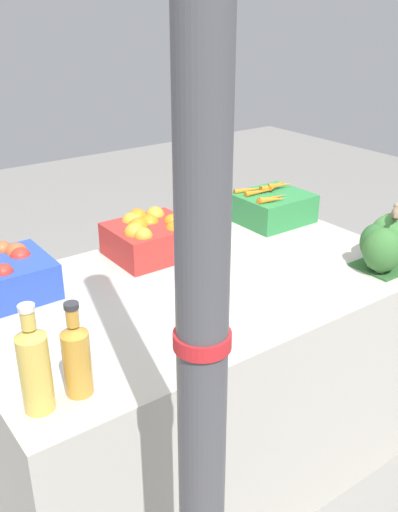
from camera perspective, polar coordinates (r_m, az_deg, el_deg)
ground_plane at (r=2.58m, az=0.00°, el=-19.78°), size 10.00×10.00×0.00m
market_table at (r=2.30m, az=0.00°, el=-12.09°), size 1.65×0.96×0.86m
support_pole at (r=1.09m, az=0.31°, el=-13.23°), size 0.11×0.11×2.25m
apple_crate at (r=2.05m, az=-19.21°, el=-1.92°), size 0.32×0.28×0.16m
orange_crate at (r=2.26m, az=-4.92°, el=2.03°), size 0.32×0.28×0.17m
carrot_crate at (r=2.64m, az=7.33°, el=4.93°), size 0.32×0.28×0.16m
broccoli_pile at (r=2.26m, az=18.22°, el=1.47°), size 0.27×0.20×0.20m
juice_bottle_golden at (r=1.46m, az=-16.12°, el=-10.59°), size 0.08×0.08×0.29m
juice_bottle_amber at (r=1.50m, az=-12.15°, el=-9.83°), size 0.07×0.07×0.26m
sparrow_bird at (r=2.22m, az=19.15°, el=4.18°), size 0.12×0.09×0.05m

